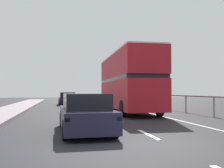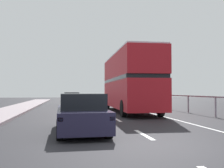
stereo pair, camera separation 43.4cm
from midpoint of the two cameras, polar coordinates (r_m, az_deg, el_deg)
ground_plane at (r=7.53m, az=11.39°, el=-13.49°), size 74.92×120.00×0.10m
lane_paint_markings at (r=15.91m, az=6.32°, el=-7.01°), size 3.19×46.00×0.01m
bridge_side_railing at (r=18.05m, az=17.56°, el=-3.21°), size 0.10×42.00×1.22m
double_decker_bus_red at (r=19.33m, az=2.69°, el=0.61°), size 2.76×10.65×4.20m
hatchback_car_near at (r=9.82m, az=-7.12°, el=-6.39°), size 1.83×4.50×1.42m
sedan_car_ahead at (r=29.66m, az=-10.10°, el=-3.19°), size 1.92×4.33×1.40m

